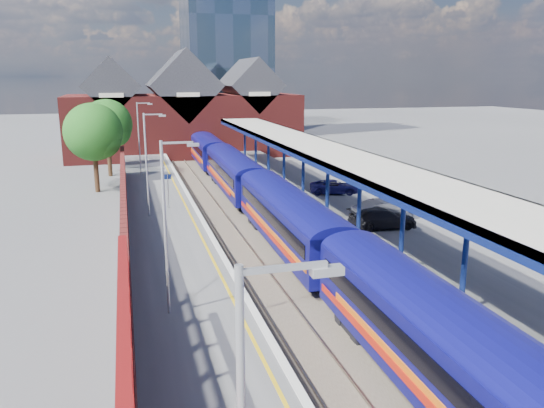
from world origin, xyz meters
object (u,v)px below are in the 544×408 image
Objects in this scene: lamp_post_c at (148,158)px; train at (257,189)px; platform_sign at (168,185)px; parked_car_silver at (386,211)px; lamp_post_b at (168,218)px; parked_car_blue at (334,187)px; lamp_post_d at (140,134)px; parked_car_dark at (383,218)px.

train is at bearing 10.25° from lamp_post_c.
platform_sign is 15.54m from parked_car_silver.
platform_sign is at bearing 85.67° from lamp_post_b.
parked_car_blue is at bearing -2.06° from parked_car_silver.
parked_car_dark is at bearing -58.87° from lamp_post_d.
parked_car_dark is at bearing -54.38° from train.
lamp_post_d is (-7.86, 14.58, 2.87)m from train.
train is 7.27m from parked_car_blue.
train is 26.38× the size of platform_sign.
parked_car_blue is at bearing -40.57° from lamp_post_d.
train is 15.10× the size of parked_car_silver.
platform_sign is 0.62× the size of parked_car_blue.
lamp_post_c reaches higher than train.
lamp_post_b is 1.60× the size of parked_car_silver.
parked_car_dark is (13.92, -23.05, -3.36)m from lamp_post_d.
train reaches higher than parked_car_blue.
parked_car_blue is (0.94, 10.32, -0.07)m from parked_car_dark.
lamp_post_c is 1.00× the size of lamp_post_d.
lamp_post_d is 1.60× the size of parked_car_silver.
lamp_post_b is at bearing 122.82° from parked_car_silver.
parked_car_dark is (12.56, -9.05, -1.06)m from platform_sign.
train reaches higher than parked_car_silver.
train is 9.96m from parked_car_silver.
platform_sign reaches higher than parked_car_silver.
lamp_post_b is at bearing -90.00° from lamp_post_c.
parked_car_blue is at bearing 12.42° from lamp_post_c.
train is 9.42× the size of lamp_post_d.
lamp_post_d is at bearing 90.00° from lamp_post_c.
train is at bearing 121.48° from parked_car_blue.
lamp_post_b and lamp_post_d have the same top height.
train is 9.42× the size of lamp_post_c.
parked_car_dark is at bearing 144.32° from parked_car_silver.
platform_sign is 13.61m from parked_car_blue.
parked_car_blue is (14.86, 3.27, -3.43)m from lamp_post_c.
train is 6.54m from platform_sign.
parked_car_dark is (13.92, 8.95, -3.36)m from lamp_post_b.
lamp_post_c is at bearing -124.26° from platform_sign.
lamp_post_b is 1.60× the size of parked_car_dark.
parked_car_dark reaches higher than parked_car_blue.
platform_sign is (1.36, 18.00, -2.30)m from lamp_post_b.
parked_car_silver is at bearing -45.22° from train.
parked_car_silver is at bearing -29.51° from platform_sign.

